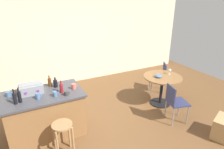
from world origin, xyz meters
name	(u,v)px	position (x,y,z in m)	size (l,w,h in m)	color
ground_plane	(114,125)	(0.00, 0.00, 0.00)	(8.80, 8.80, 0.00)	brown
back_wall	(73,40)	(0.00, 2.73, 1.35)	(8.00, 0.10, 2.70)	beige
kitchen_island	(46,114)	(-1.30, 0.39, 0.45)	(1.44, 0.87, 0.90)	olive
wooden_stool	(63,132)	(-1.14, -0.32, 0.47)	(0.34, 0.34, 0.63)	#A37A4C
dining_table	(162,83)	(1.51, 0.28, 0.58)	(0.94, 0.94, 0.76)	black
folding_chair_near	(175,101)	(1.25, -0.44, 0.51)	(0.49, 0.49, 0.86)	navy
folding_chair_far	(160,75)	(1.94, 0.86, 0.51)	(0.55, 0.55, 0.86)	navy
toolbox	(31,89)	(-1.48, 0.51, 1.00)	(0.42, 0.28, 0.20)	gray
bottle_0	(61,88)	(-0.97, 0.29, 0.99)	(0.07, 0.07, 0.24)	maroon
bottle_1	(50,82)	(-1.12, 0.66, 0.99)	(0.07, 0.07, 0.23)	#603314
bottle_2	(55,83)	(-1.02, 0.58, 0.98)	(0.08, 0.08, 0.20)	black
bottle_3	(20,97)	(-1.69, 0.24, 1.01)	(0.06, 0.06, 0.28)	black
bottle_4	(15,98)	(-1.76, 0.21, 1.01)	(0.06, 0.06, 0.28)	black
cup_0	(38,96)	(-1.40, 0.23, 0.96)	(0.11, 0.08, 0.11)	#4C7099
cup_1	(66,93)	(-0.92, 0.13, 0.94)	(0.11, 0.08, 0.08)	#383838
cup_2	(74,86)	(-0.72, 0.33, 0.96)	(0.12, 0.08, 0.11)	#DB6651
cup_3	(55,94)	(-1.11, 0.19, 0.95)	(0.11, 0.08, 0.09)	#4C7099
cup_4	(8,94)	(-1.87, 0.57, 0.95)	(0.12, 0.09, 0.09)	#4C7099
wine_glass	(170,70)	(1.76, 0.32, 0.87)	(0.07, 0.07, 0.14)	silver
serving_bowl	(158,76)	(1.38, 0.29, 0.80)	(0.18, 0.18, 0.07)	#4C7099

